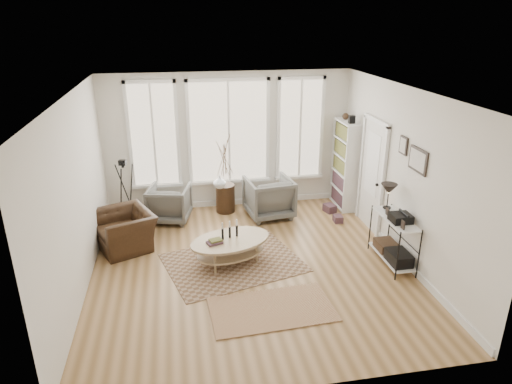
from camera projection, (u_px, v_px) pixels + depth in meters
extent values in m
plane|color=#A77F51|center=(251.00, 266.00, 7.68)|extent=(5.50, 5.50, 0.00)
plane|color=white|center=(250.00, 92.00, 6.63)|extent=(5.50, 5.50, 0.00)
cube|color=silver|center=(229.00, 141.00, 9.68)|extent=(5.20, 0.04, 2.90)
cube|color=silver|center=(295.00, 279.00, 4.64)|extent=(5.20, 0.04, 2.90)
cube|color=silver|center=(77.00, 197.00, 6.73)|extent=(0.04, 5.50, 2.90)
cube|color=silver|center=(404.00, 176.00, 7.59)|extent=(0.04, 5.50, 2.90)
cube|color=white|center=(230.00, 202.00, 10.17)|extent=(5.10, 0.04, 0.12)
cube|color=white|center=(394.00, 250.00, 8.09)|extent=(0.03, 5.40, 0.12)
cube|color=tan|center=(229.00, 132.00, 9.59)|extent=(1.60, 0.03, 2.10)
cube|color=tan|center=(154.00, 135.00, 9.33)|extent=(0.90, 0.03, 2.10)
cube|color=tan|center=(300.00, 129.00, 9.84)|extent=(0.90, 0.03, 2.10)
cube|color=white|center=(229.00, 132.00, 9.57)|extent=(1.74, 0.06, 2.24)
cube|color=white|center=(154.00, 136.00, 9.31)|extent=(1.04, 0.06, 2.24)
cube|color=white|center=(300.00, 129.00, 9.83)|extent=(1.04, 0.06, 2.24)
cube|color=white|center=(230.00, 181.00, 9.94)|extent=(4.10, 0.12, 0.06)
cube|color=silver|center=(372.00, 176.00, 8.78)|extent=(0.04, 0.88, 2.10)
cube|color=white|center=(372.00, 164.00, 8.69)|extent=(0.01, 0.55, 1.20)
cube|color=white|center=(382.00, 185.00, 8.33)|extent=(0.06, 0.08, 2.18)
cube|color=white|center=(361.00, 168.00, 9.23)|extent=(0.06, 0.08, 2.18)
cube|color=white|center=(377.00, 120.00, 8.38)|extent=(0.06, 1.06, 0.08)
sphere|color=black|center=(377.00, 185.00, 8.49)|extent=(0.06, 0.06, 0.06)
cube|color=white|center=(352.00, 171.00, 9.40)|extent=(0.30, 0.03, 1.90)
cube|color=white|center=(338.00, 159.00, 10.16)|extent=(0.30, 0.03, 1.90)
cube|color=white|center=(351.00, 164.00, 9.81)|extent=(0.02, 0.85, 1.90)
cube|color=white|center=(345.00, 165.00, 9.78)|extent=(0.30, 0.81, 1.90)
cube|color=maroon|center=(345.00, 165.00, 9.78)|extent=(0.24, 0.75, 1.76)
cube|color=black|center=(352.00, 119.00, 9.22)|extent=(0.12, 0.10, 0.16)
sphere|color=#321F11|center=(346.00, 116.00, 9.55)|extent=(0.14, 0.14, 0.14)
cube|color=white|center=(391.00, 256.00, 7.76)|extent=(0.37, 1.07, 0.03)
cube|color=white|center=(396.00, 219.00, 7.50)|extent=(0.37, 1.07, 0.02)
cylinder|color=black|center=(398.00, 257.00, 7.13)|extent=(0.02, 0.02, 0.85)
cylinder|color=black|center=(419.00, 255.00, 7.19)|extent=(0.02, 0.02, 0.85)
cylinder|color=black|center=(370.00, 228.00, 8.10)|extent=(0.02, 0.02, 0.85)
cylinder|color=black|center=(389.00, 226.00, 8.16)|extent=(0.02, 0.02, 0.85)
cylinder|color=black|center=(387.00, 207.00, 7.80)|extent=(0.14, 0.14, 0.02)
cylinder|color=black|center=(388.00, 200.00, 7.75)|extent=(0.02, 0.02, 0.30)
cone|color=black|center=(389.00, 189.00, 7.68)|extent=(0.28, 0.28, 0.18)
cube|color=black|center=(401.00, 218.00, 7.34)|extent=(0.32, 0.30, 0.13)
cube|color=black|center=(399.00, 258.00, 7.49)|extent=(0.32, 0.45, 0.20)
cube|color=#321F11|center=(386.00, 245.00, 7.93)|extent=(0.32, 0.40, 0.16)
cube|color=black|center=(403.00, 225.00, 7.07)|extent=(0.02, 0.10, 0.14)
cube|color=black|center=(387.00, 212.00, 7.57)|extent=(0.02, 0.10, 0.12)
cube|color=black|center=(418.00, 160.00, 7.07)|extent=(0.03, 0.52, 0.38)
cube|color=silver|center=(417.00, 160.00, 7.07)|extent=(0.01, 0.44, 0.30)
cube|color=black|center=(404.00, 145.00, 7.49)|extent=(0.03, 0.24, 0.30)
cube|color=silver|center=(403.00, 145.00, 7.49)|extent=(0.01, 0.18, 0.24)
cube|color=brown|center=(233.00, 263.00, 7.78)|extent=(2.54, 2.16, 0.01)
cube|color=brown|center=(272.00, 309.00, 6.55)|extent=(1.81, 1.08, 0.01)
ellipsoid|color=tan|center=(231.00, 252.00, 7.74)|extent=(1.37, 1.09, 0.03)
ellipsoid|color=tan|center=(230.00, 240.00, 7.66)|extent=(1.60, 1.27, 0.04)
cylinder|color=tan|center=(209.00, 260.00, 7.47)|extent=(0.04, 0.04, 0.40)
cylinder|color=tan|center=(255.00, 256.00, 7.60)|extent=(0.04, 0.04, 0.40)
cylinder|color=tan|center=(207.00, 248.00, 7.88)|extent=(0.04, 0.04, 0.40)
cylinder|color=tan|center=(251.00, 244.00, 8.00)|extent=(0.04, 0.04, 0.40)
cylinder|color=black|center=(222.00, 233.00, 7.64)|extent=(0.04, 0.04, 0.20)
cylinder|color=black|center=(230.00, 232.00, 7.66)|extent=(0.04, 0.04, 0.20)
cylinder|color=black|center=(238.00, 232.00, 7.69)|extent=(0.04, 0.04, 0.20)
cube|color=#2E4929|center=(215.00, 241.00, 7.50)|extent=(0.24, 0.18, 0.07)
imported|color=#60615C|center=(169.00, 203.00, 9.28)|extent=(0.97, 0.98, 0.74)
imported|color=#60615C|center=(269.00, 197.00, 9.46)|extent=(1.01, 1.04, 0.84)
cylinder|color=#321F11|center=(225.00, 198.00, 9.72)|extent=(0.40, 0.40, 0.61)
imported|color=silver|center=(220.00, 182.00, 9.39)|extent=(0.27, 0.27, 0.27)
imported|color=#321F11|center=(125.00, 230.00, 8.21)|extent=(1.33, 1.26, 0.68)
cylinder|color=black|center=(123.00, 166.00, 8.71)|extent=(0.06, 0.06, 0.06)
cube|color=black|center=(122.00, 163.00, 8.69)|extent=(0.16, 0.13, 0.10)
cylinder|color=black|center=(122.00, 164.00, 8.62)|extent=(0.06, 0.08, 0.06)
cube|color=maroon|center=(330.00, 208.00, 9.78)|extent=(0.27, 0.30, 0.17)
cube|color=maroon|center=(338.00, 219.00, 9.30)|extent=(0.18, 0.22, 0.14)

